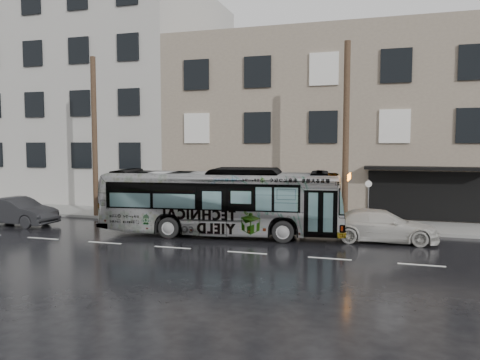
# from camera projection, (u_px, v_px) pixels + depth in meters

# --- Properties ---
(ground) EXTENTS (120.00, 120.00, 0.00)m
(ground) POSITION_uv_depth(u_px,v_px,m) (196.00, 236.00, 21.62)
(ground) COLOR black
(ground) RESTS_ON ground
(sidewalk) EXTENTS (90.00, 3.60, 0.15)m
(sidewalk) POSITION_uv_depth(u_px,v_px,m) (229.00, 218.00, 26.29)
(sidewalk) COLOR gray
(sidewalk) RESTS_ON ground
(building_taupe) EXTENTS (20.00, 12.00, 11.00)m
(building_taupe) POSITION_uv_depth(u_px,v_px,m) (334.00, 126.00, 31.87)
(building_taupe) COLOR gray
(building_taupe) RESTS_ON ground
(building_grey) EXTENTS (26.00, 15.00, 16.00)m
(building_grey) POSITION_uv_depth(u_px,v_px,m) (62.00, 100.00, 39.75)
(building_grey) COLOR #A9A8A0
(building_grey) RESTS_ON ground
(utility_pole_front) EXTENTS (0.30, 0.30, 9.00)m
(utility_pole_front) POSITION_uv_depth(u_px,v_px,m) (346.00, 136.00, 22.53)
(utility_pole_front) COLOR brown
(utility_pole_front) RESTS_ON sidewalk
(utility_pole_rear) EXTENTS (0.30, 0.30, 9.00)m
(utility_pole_rear) POSITION_uv_depth(u_px,v_px,m) (95.00, 137.00, 26.58)
(utility_pole_rear) COLOR brown
(utility_pole_rear) RESTS_ON sidewalk
(sign_post) EXTENTS (0.06, 0.06, 2.40)m
(sign_post) POSITION_uv_depth(u_px,v_px,m) (368.00, 204.00, 22.47)
(sign_post) COLOR slate
(sign_post) RESTS_ON sidewalk
(bus) EXTENTS (11.50, 3.88, 3.14)m
(bus) POSITION_uv_depth(u_px,v_px,m) (222.00, 202.00, 21.73)
(bus) COLOR #B2B2B2
(bus) RESTS_ON ground
(white_sedan) EXTENTS (4.89, 2.23, 1.39)m
(white_sedan) POSITION_uv_depth(u_px,v_px,m) (381.00, 226.00, 20.40)
(white_sedan) COLOR #B5B3AC
(white_sedan) RESTS_ON ground
(dark_sedan) EXTENTS (4.50, 1.84, 1.45)m
(dark_sedan) POSITION_uv_depth(u_px,v_px,m) (17.00, 211.00, 24.52)
(dark_sedan) COLOR black
(dark_sedan) RESTS_ON ground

